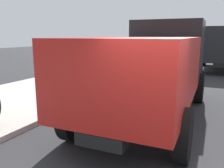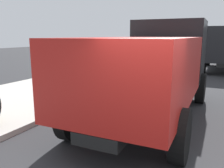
% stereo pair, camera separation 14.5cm
% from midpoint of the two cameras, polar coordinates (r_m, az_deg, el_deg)
% --- Properties ---
extents(dump_truck_red, '(7.09, 3.00, 3.00)m').
position_cam_midpoint_polar(dump_truck_red, '(7.17, 9.36, 4.87)').
color(dump_truck_red, red).
rests_on(dump_truck_red, ground).
extents(dump_truck_gray, '(7.06, 2.94, 3.00)m').
position_cam_midpoint_polar(dump_truck_gray, '(18.64, 25.01, 8.05)').
color(dump_truck_gray, slate).
rests_on(dump_truck_gray, ground).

